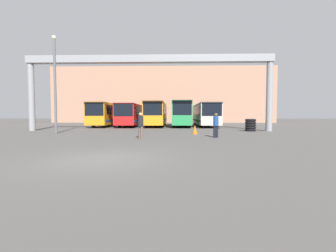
{
  "coord_description": "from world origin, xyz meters",
  "views": [
    {
      "loc": [
        2.57,
        -7.8,
        1.55
      ],
      "look_at": [
        1.81,
        18.39,
        0.3
      ],
      "focal_mm": 24.0,
      "sensor_mm": 36.0,
      "label": 1
    }
  ],
  "objects_px": {
    "bus_slot_0": "(109,113)",
    "bus_slot_2": "(157,113)",
    "bus_slot_3": "(181,113)",
    "pedestrian_far_center": "(216,125)",
    "traffic_cone": "(195,130)",
    "lamp_post": "(55,81)",
    "pedestrian_mid_left": "(141,125)",
    "bus_slot_1": "(132,114)",
    "bus_slot_4": "(205,114)",
    "tire_stack": "(250,125)"
  },
  "relations": [
    {
      "from": "bus_slot_0",
      "to": "bus_slot_2",
      "type": "relative_size",
      "value": 0.98
    },
    {
      "from": "bus_slot_0",
      "to": "bus_slot_3",
      "type": "distance_m",
      "value": 10.4
    },
    {
      "from": "pedestrian_far_center",
      "to": "traffic_cone",
      "type": "relative_size",
      "value": 2.3
    },
    {
      "from": "traffic_cone",
      "to": "lamp_post",
      "type": "bearing_deg",
      "value": 178.52
    },
    {
      "from": "bus_slot_0",
      "to": "pedestrian_far_center",
      "type": "bearing_deg",
      "value": -53.43
    },
    {
      "from": "bus_slot_3",
      "to": "pedestrian_far_center",
      "type": "bearing_deg",
      "value": -82.84
    },
    {
      "from": "pedestrian_mid_left",
      "to": "bus_slot_1",
      "type": "bearing_deg",
      "value": 129.46
    },
    {
      "from": "bus_slot_1",
      "to": "traffic_cone",
      "type": "bearing_deg",
      "value": -59.17
    },
    {
      "from": "bus_slot_3",
      "to": "lamp_post",
      "type": "bearing_deg",
      "value": -131.15
    },
    {
      "from": "bus_slot_3",
      "to": "lamp_post",
      "type": "distance_m",
      "value": 16.89
    },
    {
      "from": "pedestrian_mid_left",
      "to": "pedestrian_far_center",
      "type": "bearing_deg",
      "value": 37.22
    },
    {
      "from": "bus_slot_0",
      "to": "bus_slot_2",
      "type": "bearing_deg",
      "value": 0.99
    },
    {
      "from": "bus_slot_3",
      "to": "bus_slot_0",
      "type": "bearing_deg",
      "value": 175.15
    },
    {
      "from": "bus_slot_4",
      "to": "lamp_post",
      "type": "height_order",
      "value": "lamp_post"
    },
    {
      "from": "pedestrian_far_center",
      "to": "tire_stack",
      "type": "bearing_deg",
      "value": -135.73
    },
    {
      "from": "bus_slot_2",
      "to": "tire_stack",
      "type": "bearing_deg",
      "value": -45.55
    },
    {
      "from": "bus_slot_0",
      "to": "tire_stack",
      "type": "bearing_deg",
      "value": -30.8
    },
    {
      "from": "bus_slot_1",
      "to": "bus_slot_2",
      "type": "bearing_deg",
      "value": 15.68
    },
    {
      "from": "bus_slot_0",
      "to": "pedestrian_far_center",
      "type": "distance_m",
      "value": 20.74
    },
    {
      "from": "bus_slot_1",
      "to": "tire_stack",
      "type": "height_order",
      "value": "bus_slot_1"
    },
    {
      "from": "bus_slot_3",
      "to": "pedestrian_far_center",
      "type": "height_order",
      "value": "bus_slot_3"
    },
    {
      "from": "pedestrian_far_center",
      "to": "bus_slot_0",
      "type": "bearing_deg",
      "value": -64.18
    },
    {
      "from": "bus_slot_2",
      "to": "bus_slot_3",
      "type": "height_order",
      "value": "bus_slot_3"
    },
    {
      "from": "bus_slot_0",
      "to": "bus_slot_3",
      "type": "relative_size",
      "value": 1.17
    },
    {
      "from": "tire_stack",
      "to": "lamp_post",
      "type": "distance_m",
      "value": 18.29
    },
    {
      "from": "traffic_cone",
      "to": "lamp_post",
      "type": "distance_m",
      "value": 12.49
    },
    {
      "from": "bus_slot_2",
      "to": "pedestrian_far_center",
      "type": "distance_m",
      "value": 17.65
    },
    {
      "from": "bus_slot_4",
      "to": "tire_stack",
      "type": "distance_m",
      "value": 10.55
    },
    {
      "from": "bus_slot_2",
      "to": "lamp_post",
      "type": "height_order",
      "value": "lamp_post"
    },
    {
      "from": "bus_slot_1",
      "to": "bus_slot_3",
      "type": "xyz_separation_m",
      "value": [
        6.91,
        -0.03,
        0.18
      ]
    },
    {
      "from": "bus_slot_2",
      "to": "tire_stack",
      "type": "relative_size",
      "value": 10.34
    },
    {
      "from": "bus_slot_4",
      "to": "pedestrian_far_center",
      "type": "distance_m",
      "value": 16.65
    },
    {
      "from": "bus_slot_3",
      "to": "traffic_cone",
      "type": "bearing_deg",
      "value": -86.46
    },
    {
      "from": "bus_slot_2",
      "to": "bus_slot_4",
      "type": "xyz_separation_m",
      "value": [
        6.91,
        -0.2,
        -0.08
      ]
    },
    {
      "from": "bus_slot_1",
      "to": "traffic_cone",
      "type": "height_order",
      "value": "bus_slot_1"
    },
    {
      "from": "bus_slot_1",
      "to": "bus_slot_4",
      "type": "relative_size",
      "value": 0.87
    },
    {
      "from": "lamp_post",
      "to": "bus_slot_1",
      "type": "bearing_deg",
      "value": 72.06
    },
    {
      "from": "traffic_cone",
      "to": "tire_stack",
      "type": "xyz_separation_m",
      "value": [
        5.77,
        3.67,
        0.23
      ]
    },
    {
      "from": "lamp_post",
      "to": "bus_slot_2",
      "type": "bearing_deg",
      "value": 60.97
    },
    {
      "from": "bus_slot_0",
      "to": "bus_slot_1",
      "type": "distance_m",
      "value": 3.56
    },
    {
      "from": "pedestrian_mid_left",
      "to": "bus_slot_3",
      "type": "bearing_deg",
      "value": 106.13
    },
    {
      "from": "bus_slot_3",
      "to": "pedestrian_mid_left",
      "type": "height_order",
      "value": "bus_slot_3"
    },
    {
      "from": "bus_slot_4",
      "to": "lamp_post",
      "type": "xyz_separation_m",
      "value": [
        -14.44,
        -13.38,
        2.68
      ]
    },
    {
      "from": "bus_slot_4",
      "to": "bus_slot_3",
      "type": "bearing_deg",
      "value": -166.95
    },
    {
      "from": "tire_stack",
      "to": "lamp_post",
      "type": "relative_size",
      "value": 0.15
    },
    {
      "from": "pedestrian_mid_left",
      "to": "tire_stack",
      "type": "xyz_separation_m",
      "value": [
        9.68,
        7.5,
        -0.32
      ]
    },
    {
      "from": "pedestrian_far_center",
      "to": "pedestrian_mid_left",
      "type": "bearing_deg",
      "value": -0.22
    },
    {
      "from": "bus_slot_0",
      "to": "bus_slot_1",
      "type": "xyz_separation_m",
      "value": [
        3.45,
        -0.85,
        -0.08
      ]
    },
    {
      "from": "tire_stack",
      "to": "bus_slot_0",
      "type": "bearing_deg",
      "value": 149.2
    },
    {
      "from": "bus_slot_2",
      "to": "bus_slot_4",
      "type": "distance_m",
      "value": 6.91
    }
  ]
}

